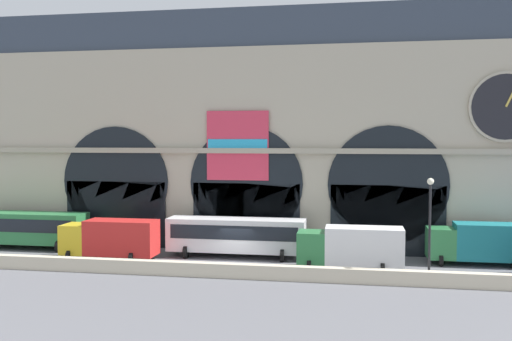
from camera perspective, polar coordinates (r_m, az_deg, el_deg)
ground_plane at (r=43.47m, az=-2.28°, el=-9.33°), size 200.00×200.00×0.00m
quay_parapet_wall at (r=39.17m, az=-3.66°, el=-10.00°), size 90.00×0.70×0.98m
station_building at (r=49.76m, az=-0.43°, el=3.83°), size 48.80×5.38×20.48m
bus_west at (r=52.92m, az=-22.34°, el=-5.35°), size 11.00×3.25×3.10m
box_truck_midwest at (r=45.88m, az=-14.43°, el=-6.60°), size 7.50×2.91×3.12m
bus_center at (r=45.40m, az=-2.00°, el=-6.50°), size 11.00×3.25×3.10m
box_truck_mideast at (r=41.55m, az=9.60°, el=-7.57°), size 7.50×2.91×3.12m
box_truck_east at (r=45.86m, az=21.64°, el=-6.73°), size 7.50×2.91×3.12m
street_lamp_quayside at (r=38.50m, az=17.11°, el=-4.43°), size 0.44×0.44×6.90m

